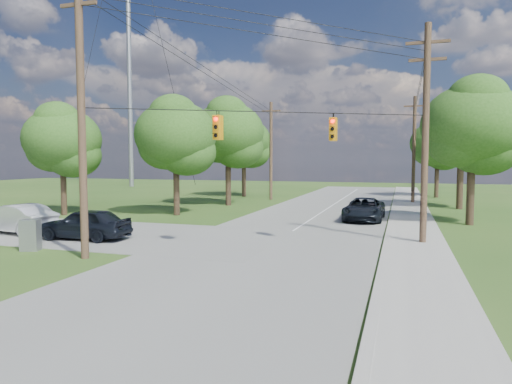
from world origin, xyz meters
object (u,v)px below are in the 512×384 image
(car_cross_silver, at_px, (17,219))
(car_cross_dark, at_px, (85,224))
(car_main_north, at_px, (364,209))
(pole_north_e, at_px, (414,149))
(pole_ne, at_px, (426,131))
(pole_north_w, at_px, (271,150))
(control_cabinet, at_px, (30,235))
(pole_sw, at_px, (81,107))

(car_cross_silver, bearing_deg, car_cross_dark, 94.11)
(car_main_north, bearing_deg, pole_north_e, 77.57)
(pole_ne, relative_size, pole_north_e, 1.05)
(pole_north_e, height_order, car_cross_silver, pole_north_e)
(pole_ne, height_order, car_main_north, pole_ne)
(pole_north_w, bearing_deg, pole_north_e, 0.00)
(car_cross_dark, bearing_deg, car_main_north, 129.85)
(pole_north_e, height_order, control_cabinet, pole_north_e)
(car_cross_dark, height_order, car_cross_silver, car_cross_silver)
(pole_north_e, distance_m, pole_north_w, 13.90)
(pole_north_e, relative_size, car_cross_dark, 2.14)
(pole_north_w, xyz_separation_m, control_cabinet, (-3.00, -29.00, -4.43))
(pole_north_w, bearing_deg, pole_sw, -89.23)
(pole_north_w, relative_size, car_cross_silver, 2.03)
(pole_ne, distance_m, pole_north_e, 22.00)
(car_cross_silver, bearing_deg, car_main_north, 132.43)
(pole_sw, height_order, control_cabinet, pole_sw)
(pole_north_e, xyz_separation_m, car_main_north, (-3.40, -13.93, -4.35))
(pole_north_w, bearing_deg, car_cross_dark, -95.52)
(pole_ne, relative_size, pole_north_w, 1.05)
(control_cabinet, bearing_deg, car_main_north, 29.42)
(pole_north_e, bearing_deg, car_cross_silver, -129.94)
(pole_sw, distance_m, pole_ne, 15.51)
(control_cabinet, bearing_deg, pole_sw, -28.76)
(pole_north_e, xyz_separation_m, car_cross_dark, (-16.40, -25.90, -4.30))
(pole_north_e, distance_m, control_cabinet, 33.85)
(pole_ne, bearing_deg, control_cabinet, -157.50)
(pole_sw, height_order, pole_ne, pole_sw)
(pole_north_e, relative_size, car_cross_silver, 2.03)
(pole_north_e, bearing_deg, pole_north_w, 180.00)
(pole_sw, xyz_separation_m, car_main_north, (10.10, 15.67, -5.45))
(pole_sw, height_order, pole_north_e, pole_sw)
(pole_sw, bearing_deg, pole_north_w, 90.77)
(pole_sw, bearing_deg, car_cross_silver, 151.75)
(pole_ne, distance_m, pole_north_w, 26.03)
(car_main_north, bearing_deg, control_cabinet, -130.56)
(pole_north_w, bearing_deg, car_cross_silver, -106.20)
(car_cross_dark, bearing_deg, pole_sw, 35.29)
(control_cabinet, bearing_deg, car_cross_silver, 122.03)
(pole_north_e, relative_size, pole_north_w, 1.00)
(car_cross_dark, xyz_separation_m, car_main_north, (13.00, 11.97, -0.05))
(car_cross_silver, distance_m, car_main_north, 21.26)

